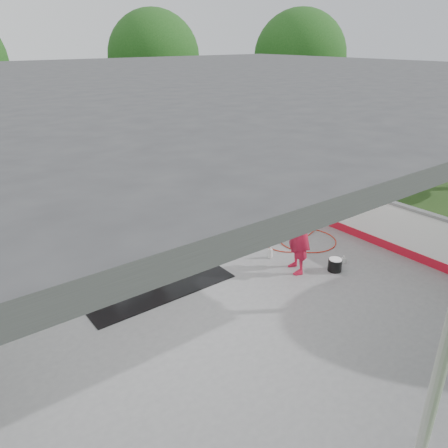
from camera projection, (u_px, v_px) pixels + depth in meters
ground at (195, 291)px, 8.58m from camera, size 100.00×100.00×0.00m
concrete_slab at (195, 290)px, 8.57m from camera, size 12.00×10.00×0.05m
pavilion_structure at (189, 80)px, 7.02m from camera, size 12.60×10.60×4.05m
dasher_board at (347, 211)px, 10.91m from camera, size 0.16×8.00×1.15m
tree_belt at (176, 86)px, 7.91m from camera, size 28.00×28.00×5.80m
rubber_mat at (139, 271)px, 9.20m from camera, size 2.96×2.78×0.02m
horse at (135, 228)px, 8.80m from camera, size 2.46×1.35×1.98m
handler at (299, 229)px, 8.88m from camera, size 0.69×0.82×1.92m
wash_bucket at (335, 265)px, 9.20m from camera, size 0.29×0.29×0.27m
soap_bottle_a at (270, 252)px, 9.73m from camera, size 0.13×0.13×0.30m
soap_bottle_b at (344, 259)px, 9.54m from camera, size 0.10×0.10×0.17m
hose_coil at (300, 241)px, 10.57m from camera, size 2.34×1.42×0.02m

